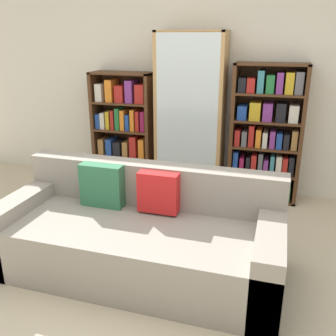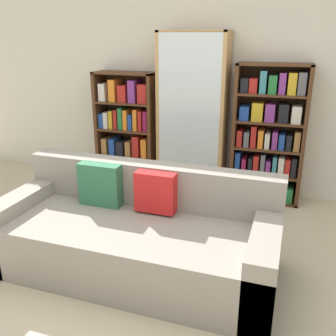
{
  "view_description": "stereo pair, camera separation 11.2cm",
  "coord_description": "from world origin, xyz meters",
  "px_view_note": "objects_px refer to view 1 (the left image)",
  "views": [
    {
      "loc": [
        0.89,
        -2.02,
        1.76
      ],
      "look_at": [
        -0.1,
        1.23,
        0.57
      ],
      "focal_mm": 40.0,
      "sensor_mm": 36.0,
      "label": 1
    },
    {
      "loc": [
        1.0,
        -1.99,
        1.76
      ],
      "look_at": [
        -0.1,
        1.23,
        0.57
      ],
      "focal_mm": 40.0,
      "sensor_mm": 36.0,
      "label": 2
    }
  ],
  "objects_px": {
    "bookshelf_right": "(266,135)",
    "couch": "(139,236)",
    "display_cabinet": "(190,115)",
    "wine_bottle": "(224,194)",
    "bookshelf_left": "(124,131)"
  },
  "relations": [
    {
      "from": "bookshelf_right",
      "to": "wine_bottle",
      "type": "xyz_separation_m",
      "value": [
        -0.38,
        -0.42,
        -0.58
      ]
    },
    {
      "from": "bookshelf_right",
      "to": "couch",
      "type": "bearing_deg",
      "value": -116.16
    },
    {
      "from": "couch",
      "to": "bookshelf_left",
      "type": "bearing_deg",
      "value": 116.2
    },
    {
      "from": "bookshelf_right",
      "to": "wine_bottle",
      "type": "relative_size",
      "value": 3.93
    },
    {
      "from": "bookshelf_left",
      "to": "display_cabinet",
      "type": "xyz_separation_m",
      "value": [
        0.84,
        -0.02,
        0.25
      ]
    },
    {
      "from": "couch",
      "to": "wine_bottle",
      "type": "relative_size",
      "value": 5.66
    },
    {
      "from": "couch",
      "to": "bookshelf_right",
      "type": "distance_m",
      "value": 1.98
    },
    {
      "from": "display_cabinet",
      "to": "wine_bottle",
      "type": "height_order",
      "value": "display_cabinet"
    },
    {
      "from": "bookshelf_left",
      "to": "bookshelf_right",
      "type": "bearing_deg",
      "value": -0.01
    },
    {
      "from": "display_cabinet",
      "to": "wine_bottle",
      "type": "bearing_deg",
      "value": -39.98
    },
    {
      "from": "bookshelf_left",
      "to": "bookshelf_right",
      "type": "xyz_separation_m",
      "value": [
        1.7,
        -0.0,
        0.07
      ]
    },
    {
      "from": "bookshelf_right",
      "to": "wine_bottle",
      "type": "bearing_deg",
      "value": -131.77
    },
    {
      "from": "couch",
      "to": "display_cabinet",
      "type": "height_order",
      "value": "display_cabinet"
    },
    {
      "from": "couch",
      "to": "wine_bottle",
      "type": "height_order",
      "value": "couch"
    },
    {
      "from": "bookshelf_left",
      "to": "couch",
      "type": "bearing_deg",
      "value": -63.8
    }
  ]
}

